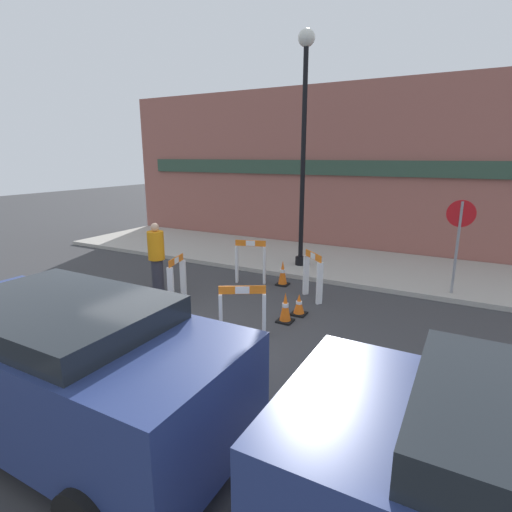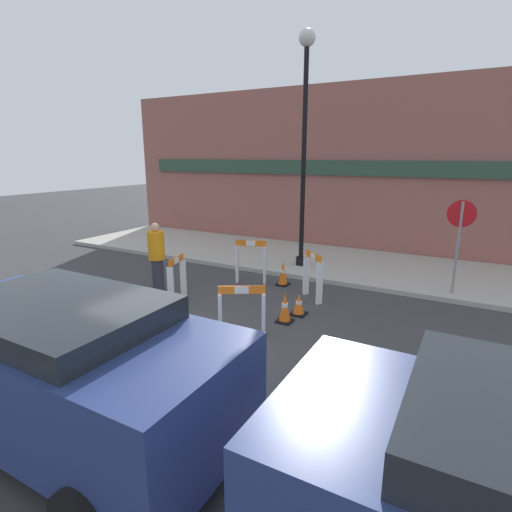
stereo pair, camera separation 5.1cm
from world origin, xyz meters
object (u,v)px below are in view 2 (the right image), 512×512
(streetlamp_post, at_px, (305,123))
(person_worker, at_px, (157,256))
(parked_car_1, at_px, (63,362))
(stop_sign, at_px, (459,232))

(streetlamp_post, relative_size, person_worker, 3.69)
(streetlamp_post, bearing_deg, parked_car_1, -86.98)
(stop_sign, relative_size, person_worker, 1.27)
(stop_sign, distance_m, parked_car_1, 8.16)
(stop_sign, bearing_deg, person_worker, 20.00)
(streetlamp_post, relative_size, stop_sign, 2.90)
(person_worker, relative_size, parked_car_1, 0.40)
(streetlamp_post, height_order, stop_sign, streetlamp_post)
(stop_sign, relative_size, parked_car_1, 0.51)
(streetlamp_post, distance_m, parked_car_1, 8.50)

